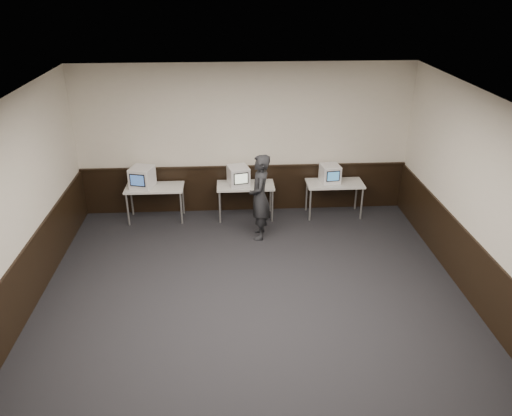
{
  "coord_description": "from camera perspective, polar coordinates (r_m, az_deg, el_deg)",
  "views": [
    {
      "loc": [
        -0.35,
        -6.07,
        4.79
      ],
      "look_at": [
        0.1,
        1.6,
        1.15
      ],
      "focal_mm": 35.0,
      "sensor_mm": 36.0,
      "label": 1
    }
  ],
  "objects": [
    {
      "name": "right_wall",
      "position": [
        7.87,
        26.3,
        -1.39
      ],
      "size": [
        0.0,
        8.0,
        8.0
      ],
      "primitive_type": "plane",
      "rotation": [
        1.57,
        0.0,
        -1.57
      ],
      "color": "silver",
      "rests_on": "ground"
    },
    {
      "name": "emac_left",
      "position": [
        10.55,
        -12.9,
        3.45
      ],
      "size": [
        0.54,
        0.56,
        0.44
      ],
      "rotation": [
        0.0,
        0.0,
        -0.27
      ],
      "color": "white",
      "rests_on": "desk_left"
    },
    {
      "name": "desk_center",
      "position": [
        10.52,
        -1.2,
        2.32
      ],
      "size": [
        1.2,
        0.6,
        0.75
      ],
      "color": "silver",
      "rests_on": "ground"
    },
    {
      "name": "floor",
      "position": [
        7.74,
        -0.06,
        -12.87
      ],
      "size": [
        8.0,
        8.0,
        0.0
      ],
      "primitive_type": "plane",
      "color": "black",
      "rests_on": "ground"
    },
    {
      "name": "emac_right",
      "position": [
        10.67,
        8.46,
        3.91
      ],
      "size": [
        0.43,
        0.45,
        0.38
      ],
      "rotation": [
        0.0,
        0.0,
        0.13
      ],
      "color": "white",
      "rests_on": "desk_right"
    },
    {
      "name": "wainscot_right",
      "position": [
        8.37,
        24.74,
        -8.15
      ],
      "size": [
        0.04,
        7.98,
        1.0
      ],
      "primitive_type": "cube",
      "color": "black",
      "rests_on": "right_wall"
    },
    {
      "name": "wainscot_back",
      "position": [
        10.94,
        -1.27,
        2.24
      ],
      "size": [
        6.98,
        0.04,
        1.0
      ],
      "primitive_type": "cube",
      "color": "black",
      "rests_on": "back_wall"
    },
    {
      "name": "emac_center",
      "position": [
        10.41,
        -2.02,
        3.7
      ],
      "size": [
        0.5,
        0.51,
        0.41
      ],
      "rotation": [
        0.0,
        0.0,
        0.23
      ],
      "color": "white",
      "rests_on": "desk_center"
    },
    {
      "name": "desk_left",
      "position": [
        10.63,
        -11.5,
        2.04
      ],
      "size": [
        1.2,
        0.6,
        0.75
      ],
      "color": "silver",
      "rests_on": "ground"
    },
    {
      "name": "desk_right",
      "position": [
        10.75,
        8.98,
        2.53
      ],
      "size": [
        1.2,
        0.6,
        0.75
      ],
      "color": "silver",
      "rests_on": "ground"
    },
    {
      "name": "wainscot_rail",
      "position": [
        10.73,
        -1.3,
        4.75
      ],
      "size": [
        6.98,
        0.06,
        0.04
      ],
      "primitive_type": "cube",
      "color": "black",
      "rests_on": "wainscot_back"
    },
    {
      "name": "person",
      "position": [
        9.63,
        0.44,
        1.25
      ],
      "size": [
        0.46,
        0.65,
        1.72
      ],
      "primitive_type": "imported",
      "rotation": [
        0.0,
        0.0,
        -1.64
      ],
      "color": "black",
      "rests_on": "ground"
    },
    {
      "name": "wainscot_left",
      "position": [
        8.07,
        -25.96,
        -9.72
      ],
      "size": [
        0.04,
        7.98,
        1.0
      ],
      "primitive_type": "cube",
      "color": "black",
      "rests_on": "left_wall"
    },
    {
      "name": "back_wall",
      "position": [
        10.57,
        -1.34,
        7.77
      ],
      "size": [
        7.0,
        0.0,
        7.0
      ],
      "primitive_type": "plane",
      "rotation": [
        1.57,
        0.0,
        0.0
      ],
      "color": "silver",
      "rests_on": "ground"
    },
    {
      "name": "ceiling",
      "position": [
        6.29,
        -0.07,
        10.69
      ],
      "size": [
        8.0,
        8.0,
        0.0
      ],
      "primitive_type": "plane",
      "rotation": [
        3.14,
        0.0,
        0.0
      ],
      "color": "white",
      "rests_on": "back_wall"
    }
  ]
}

